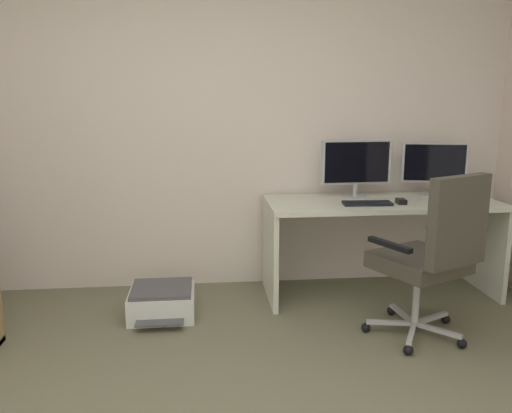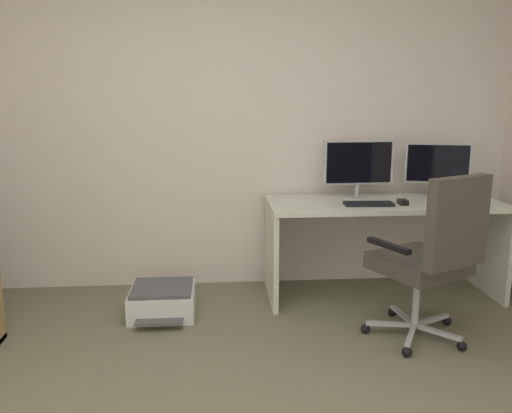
# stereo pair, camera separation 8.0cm
# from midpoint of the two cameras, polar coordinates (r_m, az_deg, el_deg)

# --- Properties ---
(wall_back) EXTENTS (4.67, 0.10, 2.53)m
(wall_back) POSITION_cam_midpoint_polar(r_m,az_deg,el_deg) (4.05, -5.86, 8.99)
(wall_back) COLOR silver
(wall_back) RESTS_ON ground
(desk) EXTENTS (1.69, 0.65, 0.72)m
(desk) POSITION_cam_midpoint_polar(r_m,az_deg,el_deg) (3.97, 12.93, -1.85)
(desk) COLOR silver
(desk) RESTS_ON ground
(monitor_main) EXTENTS (0.53, 0.18, 0.43)m
(monitor_main) POSITION_cam_midpoint_polar(r_m,az_deg,el_deg) (3.97, 10.32, 4.56)
(monitor_main) COLOR #B2B5B7
(monitor_main) RESTS_ON desk
(monitor_secondary) EXTENTS (0.47, 0.18, 0.41)m
(monitor_secondary) POSITION_cam_midpoint_polar(r_m,az_deg,el_deg) (4.18, 18.37, 4.33)
(monitor_secondary) COLOR #B2B5B7
(monitor_secondary) RESTS_ON desk
(keyboard) EXTENTS (0.35, 0.15, 0.02)m
(keyboard) POSITION_cam_midpoint_polar(r_m,az_deg,el_deg) (3.75, 11.46, 0.34)
(keyboard) COLOR black
(keyboard) RESTS_ON desk
(computer_mouse) EXTENTS (0.07, 0.10, 0.03)m
(computer_mouse) POSITION_cam_midpoint_polar(r_m,az_deg,el_deg) (3.84, 14.99, 0.55)
(computer_mouse) COLOR black
(computer_mouse) RESTS_ON desk
(office_chair) EXTENTS (0.65, 0.69, 1.04)m
(office_chair) POSITION_cam_midpoint_polar(r_m,az_deg,el_deg) (3.27, 18.07, -4.68)
(office_chair) COLOR #B7BABC
(office_chair) RESTS_ON ground
(printer) EXTENTS (0.44, 0.50, 0.20)m
(printer) POSITION_cam_midpoint_polar(r_m,az_deg,el_deg) (3.69, -10.85, -10.15)
(printer) COLOR silver
(printer) RESTS_ON ground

